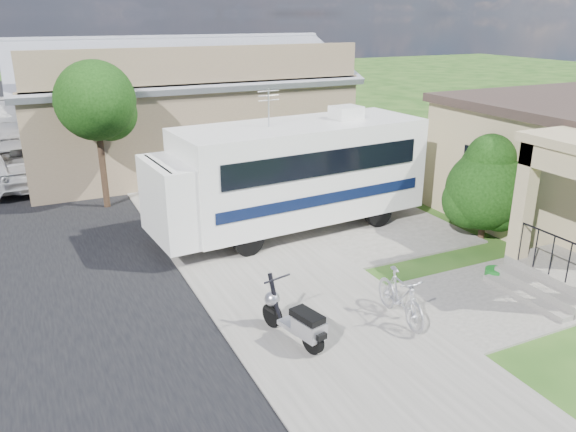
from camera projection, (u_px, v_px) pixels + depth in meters
name	position (u px, v px, depth m)	size (l,w,h in m)	color
ground	(360.00, 307.00, 11.83)	(120.00, 120.00, 0.00)	#173C10
sidewalk_slab	(184.00, 187.00, 19.90)	(4.00, 80.00, 0.06)	#625F58
driveway_slab	(321.00, 226.00, 16.25)	(7.00, 6.00, 0.05)	#625F58
walk_slab	(502.00, 297.00, 12.18)	(4.00, 3.00, 0.05)	#625F58
warehouse	(179.00, 113.00, 23.01)	(12.50, 8.40, 5.04)	#806850
street_tree_a	(99.00, 104.00, 16.91)	(2.44, 2.40, 4.58)	black
street_tree_b	(67.00, 71.00, 25.35)	(2.44, 2.40, 4.73)	black
street_tree_c	(53.00, 63.00, 33.09)	(2.44, 2.40, 4.42)	black
motorhome	(292.00, 172.00, 15.49)	(7.90, 3.02, 3.96)	white
shrub	(487.00, 186.00, 15.00)	(2.37, 2.26, 2.91)	black
scooter	(296.00, 321.00, 10.32)	(0.76, 1.69, 1.12)	black
bicycle	(400.00, 299.00, 11.08)	(0.48, 1.70, 1.02)	#B2B1B9
pickup_truck	(18.00, 161.00, 20.29)	(2.63, 5.71, 1.59)	silver
van	(5.00, 125.00, 26.04)	(2.68, 6.60, 1.92)	silver
garden_hose	(495.00, 274.00, 13.08)	(0.44, 0.44, 0.20)	#14651D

